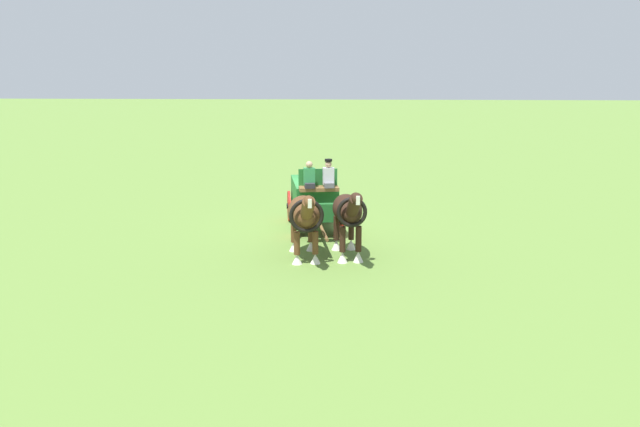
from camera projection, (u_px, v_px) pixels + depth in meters
ground_plane at (314, 228)px, 22.95m from camera, size 220.00×220.00×0.00m
show_wagon at (314, 197)px, 22.53m from camera, size 5.93×2.28×2.70m
draft_horse_near at (348, 213)px, 18.98m from camera, size 3.00×1.19×2.25m
draft_horse_off at (304, 215)px, 18.87m from camera, size 3.01×1.30×2.20m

